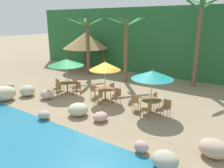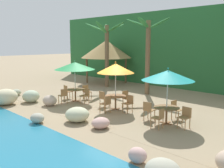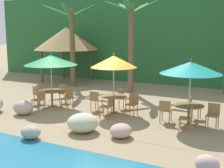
# 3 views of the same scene
# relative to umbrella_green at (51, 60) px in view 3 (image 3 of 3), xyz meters

# --- Properties ---
(ground_plane) EXTENTS (120.00, 120.00, 0.00)m
(ground_plane) POSITION_rel_umbrella_green_xyz_m (2.66, 0.25, -2.14)
(ground_plane) COLOR #937F60
(terrace_deck) EXTENTS (18.00, 5.20, 0.01)m
(terrace_deck) POSITION_rel_umbrella_green_xyz_m (2.66, 0.25, -2.14)
(terrace_deck) COLOR #937F60
(terrace_deck) RESTS_ON ground
(foliage_backdrop) EXTENTS (28.00, 2.40, 6.00)m
(foliage_backdrop) POSITION_rel_umbrella_green_xyz_m (2.66, 9.25, 0.86)
(foliage_backdrop) COLOR #286633
(foliage_backdrop) RESTS_ON ground
(rock_seawall) EXTENTS (14.85, 3.03, 0.91)m
(rock_seawall) POSITION_rel_umbrella_green_xyz_m (2.01, -2.74, -1.79)
(rock_seawall) COLOR beige
(rock_seawall) RESTS_ON ground
(umbrella_green) EXTENTS (2.39, 2.39, 2.48)m
(umbrella_green) POSITION_rel_umbrella_green_xyz_m (0.00, 0.00, 0.00)
(umbrella_green) COLOR silver
(umbrella_green) RESTS_ON ground
(dining_table_green) EXTENTS (1.10, 1.10, 0.74)m
(dining_table_green) POSITION_rel_umbrella_green_xyz_m (-0.00, 0.00, -1.53)
(dining_table_green) COLOR brown
(dining_table_green) RESTS_ON ground
(chair_green_seaward) EXTENTS (0.42, 0.43, 0.87)m
(chair_green_seaward) POSITION_rel_umbrella_green_xyz_m (0.85, 0.09, -1.63)
(chair_green_seaward) COLOR #9E7042
(chair_green_seaward) RESTS_ON ground
(chair_green_inland) EXTENTS (0.48, 0.47, 0.87)m
(chair_green_inland) POSITION_rel_umbrella_green_xyz_m (0.01, 0.85, -1.63)
(chair_green_inland) COLOR #9E7042
(chair_green_inland) RESTS_ON ground
(chair_green_left) EXTENTS (0.47, 0.48, 0.87)m
(chair_green_left) POSITION_rel_umbrella_green_xyz_m (-0.85, 0.02, -1.63)
(chair_green_left) COLOR #9E7042
(chair_green_left) RESTS_ON ground
(chair_green_right) EXTENTS (0.47, 0.47, 0.87)m
(chair_green_right) POSITION_rel_umbrella_green_xyz_m (-0.01, -0.85, -1.63)
(chair_green_right) COLOR #9E7042
(chair_green_right) RESTS_ON ground
(umbrella_orange) EXTENTS (1.92, 1.92, 2.54)m
(umbrella_orange) POSITION_rel_umbrella_green_xyz_m (3.03, 0.32, 0.04)
(umbrella_orange) COLOR silver
(umbrella_orange) RESTS_ON ground
(dining_table_orange) EXTENTS (1.10, 1.10, 0.74)m
(dining_table_orange) POSITION_rel_umbrella_green_xyz_m (3.03, 0.32, -1.53)
(dining_table_orange) COLOR brown
(dining_table_orange) RESTS_ON ground
(chair_orange_seaward) EXTENTS (0.44, 0.44, 0.87)m
(chair_orange_seaward) POSITION_rel_umbrella_green_xyz_m (3.89, 0.38, -1.63)
(chair_orange_seaward) COLOR #9E7042
(chair_orange_seaward) RESTS_ON ground
(chair_orange_inland) EXTENTS (0.48, 0.47, 0.87)m
(chair_orange_inland) POSITION_rel_umbrella_green_xyz_m (3.06, 1.17, -1.63)
(chair_orange_inland) COLOR #9E7042
(chair_orange_inland) RESTS_ON ground
(chair_orange_left) EXTENTS (0.43, 0.44, 0.87)m
(chair_orange_left) POSITION_rel_umbrella_green_xyz_m (2.18, 0.24, -1.63)
(chair_orange_left) COLOR #9E7042
(chair_orange_left) RESTS_ON ground
(chair_orange_right) EXTENTS (0.46, 0.46, 0.87)m
(chair_orange_right) POSITION_rel_umbrella_green_xyz_m (3.20, -0.52, -1.63)
(chair_orange_right) COLOR #9E7042
(chair_orange_right) RESTS_ON ground
(umbrella_teal) EXTENTS (2.22, 2.22, 2.45)m
(umbrella_teal) POSITION_rel_umbrella_green_xyz_m (6.25, 0.14, -0.02)
(umbrella_teal) COLOR silver
(umbrella_teal) RESTS_ON ground
(dining_table_teal) EXTENTS (1.10, 1.10, 0.74)m
(dining_table_teal) POSITION_rel_umbrella_green_xyz_m (6.25, 0.14, -1.53)
(dining_table_teal) COLOR brown
(dining_table_teal) RESTS_ON ground
(chair_teal_seaward) EXTENTS (0.44, 0.45, 0.87)m
(chair_teal_seaward) POSITION_rel_umbrella_green_xyz_m (7.10, 0.18, -1.63)
(chair_teal_seaward) COLOR #9E7042
(chair_teal_seaward) RESTS_ON ground
(chair_teal_inland) EXTENTS (0.45, 0.44, 0.87)m
(chair_teal_inland) POSITION_rel_umbrella_green_xyz_m (6.20, 0.99, -1.63)
(chair_teal_inland) COLOR #9E7042
(chair_teal_inland) RESTS_ON ground
(chair_teal_left) EXTENTS (0.46, 0.46, 0.87)m
(chair_teal_left) POSITION_rel_umbrella_green_xyz_m (5.41, -0.03, -1.63)
(chair_teal_left) COLOR #9E7042
(chair_teal_left) RESTS_ON ground
(chair_teal_right) EXTENTS (0.47, 0.46, 0.87)m
(chair_teal_right) POSITION_rel_umbrella_green_xyz_m (6.43, -0.70, -1.63)
(chair_teal_right) COLOR #9E7042
(chair_teal_right) RESTS_ON ground
(palm_tree_nearest) EXTENTS (3.30, 3.44, 5.09)m
(palm_tree_nearest) POSITION_rel_umbrella_green_xyz_m (-2.24, 4.89, 1.26)
(palm_tree_nearest) COLOR brown
(palm_tree_nearest) RESTS_ON ground
(palm_tree_second) EXTENTS (2.82, 2.97, 5.11)m
(palm_tree_second) POSITION_rel_umbrella_green_xyz_m (1.82, 4.74, 1.23)
(palm_tree_second) COLOR brown
(palm_tree_second) RESTS_ON ground
(palapa_hut) EXTENTS (4.39, 4.39, 3.72)m
(palapa_hut) POSITION_rel_umbrella_green_xyz_m (-3.71, 6.25, 0.81)
(palapa_hut) COLOR brown
(palapa_hut) RESTS_ON ground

